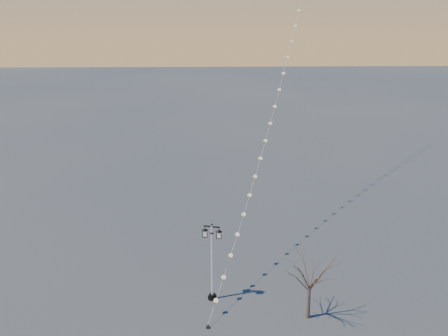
{
  "coord_description": "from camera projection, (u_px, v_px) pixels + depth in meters",
  "views": [
    {
      "loc": [
        -1.06,
        -24.36,
        18.4
      ],
      "look_at": [
        -0.09,
        5.3,
        8.48
      ],
      "focal_mm": 36.82,
      "sensor_mm": 36.0,
      "label": 1
    }
  ],
  "objects": [
    {
      "name": "kite_train",
      "position": [
        285.0,
        42.0,
        40.44
      ],
      "size": [
        14.49,
        36.39,
        32.44
      ],
      "rotation": [
        0.0,
        0.0,
        -0.4
      ],
      "color": "black",
      "rests_on": "ground"
    },
    {
      "name": "ground",
      "position": [
        228.0,
        322.0,
        28.95
      ],
      "size": [
        300.0,
        300.0,
        0.0
      ],
      "primitive_type": "plane",
      "color": "#3E403F",
      "rests_on": "ground"
    },
    {
      "name": "street_lamp",
      "position": [
        212.0,
        258.0,
        30.34
      ],
      "size": [
        1.4,
        0.73,
        5.63
      ],
      "rotation": [
        0.0,
        0.0,
        -0.25
      ],
      "color": "black",
      "rests_on": "ground"
    },
    {
      "name": "bare_tree",
      "position": [
        310.0,
        276.0,
        28.43
      ],
      "size": [
        2.62,
        2.62,
        4.35
      ],
      "rotation": [
        0.0,
        0.0,
        -0.35
      ],
      "color": "brown",
      "rests_on": "ground"
    }
  ]
}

